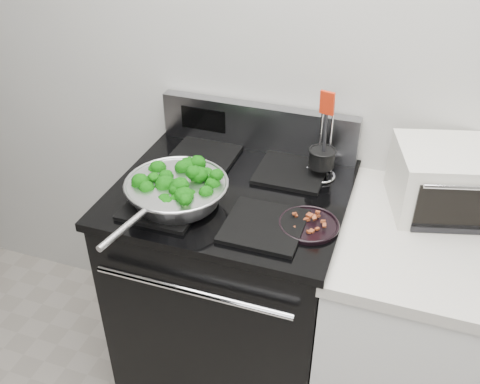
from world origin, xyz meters
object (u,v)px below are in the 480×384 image
at_px(utensil_holder, 321,162).
at_px(toaster_oven, 454,180).
at_px(gas_range, 232,287).
at_px(bacon_plate, 309,222).
at_px(skillet, 176,191).

relative_size(utensil_holder, toaster_oven, 0.76).
bearing_deg(gas_range, toaster_oven, 13.44).
bearing_deg(utensil_holder, toaster_oven, 13.18).
bearing_deg(toaster_oven, bacon_plate, -159.70).
distance_m(gas_range, bacon_plate, 0.58).
distance_m(skillet, bacon_plate, 0.44).
bearing_deg(gas_range, bacon_plate, -22.33).
distance_m(skillet, toaster_oven, 0.90).
height_order(gas_range, utensil_holder, utensil_holder).
height_order(gas_range, toaster_oven, toaster_oven).
bearing_deg(skillet, utensil_holder, 48.09).
xyz_separation_m(bacon_plate, utensil_holder, (-0.03, 0.30, 0.04)).
height_order(skillet, utensil_holder, utensil_holder).
xyz_separation_m(utensil_holder, toaster_oven, (0.44, -0.00, 0.02)).
distance_m(gas_range, utensil_holder, 0.61).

